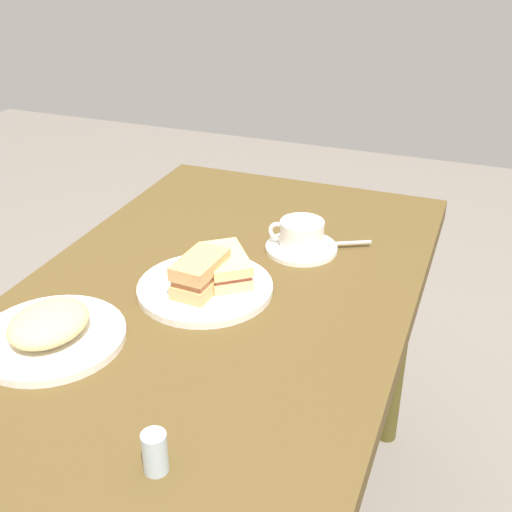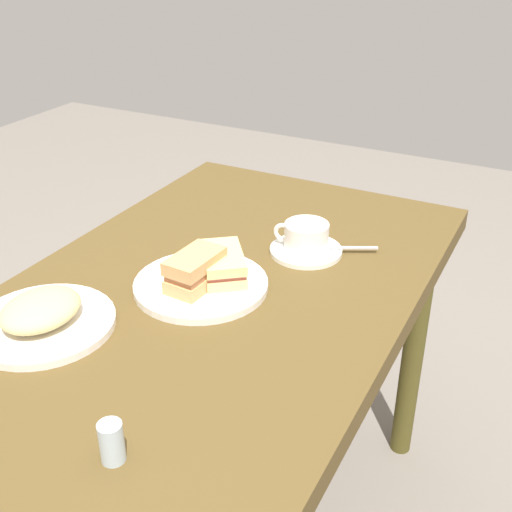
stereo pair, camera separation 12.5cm
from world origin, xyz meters
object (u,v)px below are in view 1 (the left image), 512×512
spoon (340,243)px  salt_shaker (155,452)px  coffee_cup (301,233)px  sandwich_back (226,266)px  coffee_saucer (301,248)px  side_plate (51,338)px  sandwich_front (200,274)px  dining_table (194,353)px  sandwich_plate (205,288)px

spoon → salt_shaker: size_ratio=1.60×
coffee_cup → sandwich_back: bearing=152.8°
coffee_saucer → spoon: size_ratio=1.58×
side_plate → salt_shaker: salt_shaker is taller
sandwich_front → coffee_saucer: 0.26m
sandwich_front → side_plate: bearing=141.9°
coffee_saucer → side_plate: (-0.45, 0.28, 0.00)m
dining_table → coffee_saucer: bearing=-18.8°
dining_table → coffee_saucer: (0.30, -0.10, 0.08)m
coffee_saucer → coffee_cup: (-0.00, 0.00, 0.03)m
dining_table → sandwich_back: size_ratio=9.27×
sandwich_front → sandwich_back: bearing=-24.0°
dining_table → side_plate: side_plate is taller
coffee_saucer → coffee_cup: coffee_cup is taller
sandwich_front → spoon: bearing=-35.0°
sandwich_plate → coffee_cup: (0.22, -0.12, 0.03)m
sandwich_plate → coffee_saucer: 0.25m
sandwich_plate → coffee_saucer: bearing=-28.3°
coffee_cup → spoon: (0.04, -0.07, -0.03)m
side_plate → sandwich_back: bearing=-35.5°
sandwich_front → spoon: sandwich_front is taller
coffee_saucer → spoon: bearing=-63.1°
salt_shaker → side_plate: bearing=57.8°
sandwich_back → coffee_saucer: (0.18, -0.09, -0.03)m
dining_table → side_plate: (-0.15, 0.18, 0.08)m
sandwich_front → salt_shaker: bearing=-162.8°
dining_table → sandwich_front: size_ratio=11.44×
sandwich_front → salt_shaker: size_ratio=2.01×
dining_table → salt_shaker: (-0.33, -0.11, 0.11)m
coffee_cup → spoon: size_ratio=1.23×
dining_table → coffee_saucer: coffee_saucer is taller
coffee_cup → spoon: coffee_cup is taller
sandwich_back → salt_shaker: bearing=-167.8°
sandwich_back → coffee_saucer: sandwich_back is taller
dining_table → side_plate: bearing=128.5°
dining_table → spoon: 0.39m
sandwich_plate → side_plate: same height
coffee_saucer → sandwich_front: bearing=153.3°
coffee_cup → coffee_saucer: bearing=-84.1°
spoon → sandwich_back: bearing=142.5°
sandwich_plate → spoon: spoon is taller
dining_table → sandwich_plate: sandwich_plate is taller
sandwich_plate → side_plate: size_ratio=1.03×
coffee_saucer → salt_shaker: size_ratio=2.51×
sandwich_plate → sandwich_back: bearing=-31.4°
dining_table → sandwich_front: bearing=12.2°
coffee_cup → spoon: 0.09m
sandwich_back → side_plate: sandwich_back is taller
coffee_saucer → salt_shaker: bearing=-179.5°
sandwich_front → spoon: size_ratio=1.26×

